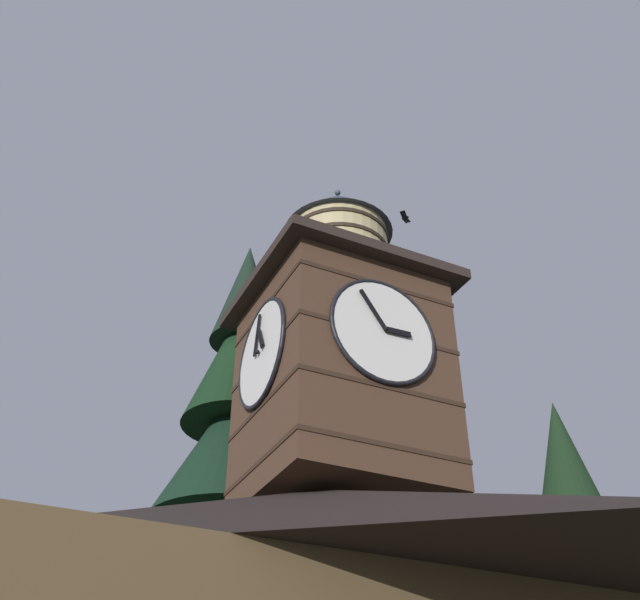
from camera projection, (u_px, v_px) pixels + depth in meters
clock_tower at (340, 353)px, 17.35m from camera, size 4.44×4.44×8.58m
pine_tree_behind at (231, 539)px, 18.40m from camera, size 6.33×6.33×15.95m
moon at (330, 551)px, 47.66m from camera, size 2.33×2.33×2.33m
flying_bird_high at (405, 218)px, 24.42m from camera, size 0.57×0.52×0.13m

